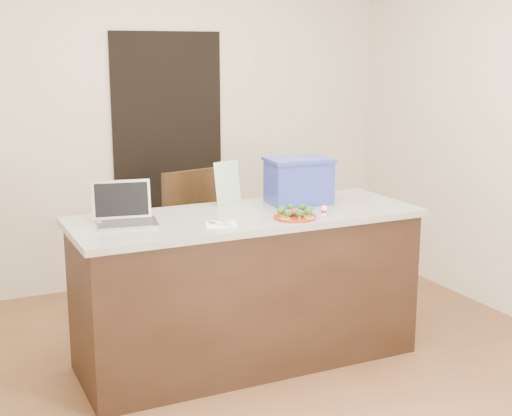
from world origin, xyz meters
name	(u,v)px	position (x,y,z in m)	size (l,w,h in m)	color
ground	(265,375)	(0.00, 0.00, 0.00)	(4.00, 4.00, 0.00)	brown
room_shell	(266,96)	(0.00, 0.00, 1.62)	(4.00, 4.00, 4.00)	white
doorway	(169,159)	(0.10, 1.98, 1.00)	(0.90, 0.02, 2.00)	black
island	(247,288)	(0.00, 0.25, 0.46)	(2.06, 0.76, 0.92)	black
plate	(295,217)	(0.20, 0.02, 0.93)	(0.25, 0.25, 0.02)	maroon
meatballs	(295,213)	(0.20, 0.03, 0.95)	(0.10, 0.09, 0.04)	brown
broccoli	(295,210)	(0.20, 0.02, 0.97)	(0.21, 0.21, 0.04)	#194512
pepper_rings	(295,215)	(0.20, 0.02, 0.94)	(0.23, 0.23, 0.01)	orange
napkin	(221,224)	(-0.25, 0.05, 0.92)	(0.17, 0.17, 0.01)	white
fork	(217,223)	(-0.27, 0.07, 0.93)	(0.09, 0.15, 0.00)	silver
knife	(227,223)	(-0.22, 0.04, 0.93)	(0.05, 0.19, 0.01)	silver
yogurt_bottle	(324,210)	(0.39, 0.02, 0.95)	(0.03, 0.03, 0.07)	white
laptop	(125,212)	(-0.71, 0.33, 0.98)	(0.36, 0.31, 0.23)	#BBBCC0
leaflet	(228,183)	(0.00, 0.54, 1.05)	(0.19, 0.00, 0.27)	white
blue_box	(299,180)	(0.41, 0.38, 1.06)	(0.42, 0.32, 0.29)	#293997
chair	(198,237)	(-0.01, 1.04, 0.59)	(0.55, 0.55, 1.04)	#372210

